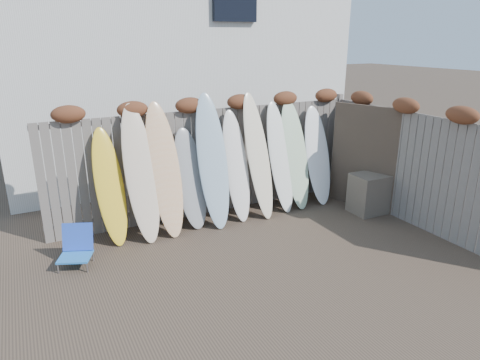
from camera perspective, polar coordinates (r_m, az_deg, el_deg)
name	(u,v)px	position (r m, az deg, el deg)	size (l,w,h in m)	color
ground	(277,266)	(6.49, 4.97, -11.42)	(80.00, 80.00, 0.00)	#493A2D
back_fence	(214,152)	(8.04, -3.54, 3.69)	(6.05, 0.28, 2.24)	slate
right_fence	(416,163)	(8.12, 22.43, 2.15)	(0.28, 4.40, 2.24)	slate
house	(163,39)	(11.78, -10.24, 18.03)	(8.50, 5.50, 6.33)	silver
beach_chair	(76,247)	(6.86, -20.97, -8.33)	(0.60, 0.61, 0.59)	blue
wooden_crate	(369,193)	(8.59, 16.84, -1.73)	(0.65, 0.54, 0.76)	brown
lattice_panel	(364,157)	(8.69, 16.18, 2.92)	(0.06, 1.35, 2.02)	#312A1E
surfboard_0	(110,187)	(7.21, -16.97, -0.89)	(0.46, 0.07, 1.95)	yellow
surfboard_1	(141,174)	(7.17, -13.11, 0.83)	(0.51, 0.07, 2.32)	beige
surfboard_2	(165,170)	(7.29, -10.01, 1.34)	(0.54, 0.07, 2.33)	#E6AE88
surfboard_3	(190,179)	(7.56, -6.62, 0.19)	(0.55, 0.07, 1.81)	gray
surfboard_4	(213,161)	(7.54, -3.67, 2.54)	(0.54, 0.07, 2.42)	#98B4C8
surfboard_5	(236,166)	(7.82, -0.50, 1.89)	(0.45, 0.07, 2.07)	white
surfboard_6	(258,156)	(7.94, 2.43, 3.21)	(0.46, 0.07, 2.38)	#F4E4C3
surfboard_7	(280,157)	(8.28, 5.34, 3.04)	(0.47, 0.07, 2.17)	white
surfboard_8	(295,155)	(8.47, 7.35, 3.37)	(0.54, 0.07, 2.18)	beige
surfboard_9	(318,155)	(8.78, 10.31, 3.25)	(0.53, 0.07, 2.02)	white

